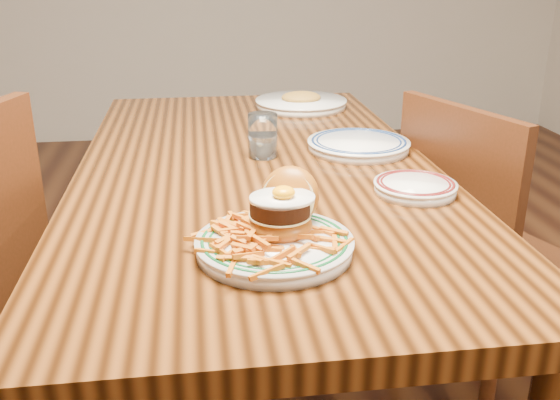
{
  "coord_description": "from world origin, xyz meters",
  "views": [
    {
      "loc": [
        -0.14,
        -1.43,
        1.22
      ],
      "look_at": [
        -0.01,
        -0.45,
        0.83
      ],
      "focal_mm": 40.0,
      "sensor_mm": 36.0,
      "label": 1
    }
  ],
  "objects": [
    {
      "name": "far_plate",
      "position": [
        0.21,
        0.58,
        0.77
      ],
      "size": [
        0.3,
        0.3,
        0.05
      ],
      "rotation": [
        0.0,
        0.0,
        0.13
      ],
      "color": "white",
      "rests_on": "table"
    },
    {
      "name": "side_plate",
      "position": [
        0.31,
        -0.25,
        0.77
      ],
      "size": [
        0.17,
        0.17,
        0.03
      ],
      "rotation": [
        0.0,
        0.0,
        -0.04
      ],
      "color": "white",
      "rests_on": "table"
    },
    {
      "name": "rear_plate",
      "position": [
        0.27,
        0.08,
        0.77
      ],
      "size": [
        0.26,
        0.26,
        0.03
      ],
      "rotation": [
        0.0,
        0.0,
        0.01
      ],
      "color": "white",
      "rests_on": "table"
    },
    {
      "name": "table",
      "position": [
        0.0,
        0.0,
        0.66
      ],
      "size": [
        0.85,
        1.6,
        0.75
      ],
      "color": "black",
      "rests_on": "floor"
    },
    {
      "name": "main_plate",
      "position": [
        -0.01,
        -0.48,
        0.79
      ],
      "size": [
        0.27,
        0.28,
        0.13
      ],
      "rotation": [
        0.0,
        0.0,
        -0.42
      ],
      "color": "white",
      "rests_on": "table"
    },
    {
      "name": "water_glass",
      "position": [
        0.02,
        0.05,
        0.8
      ],
      "size": [
        0.07,
        0.07,
        0.11
      ],
      "color": "white",
      "rests_on": "table"
    },
    {
      "name": "chair_right",
      "position": [
        0.59,
        -0.02,
        0.48
      ],
      "size": [
        0.53,
        0.53,
        0.89
      ],
      "rotation": [
        0.0,
        0.0,
        3.49
      ],
      "color": "#3A190C",
      "rests_on": "floor"
    }
  ]
}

